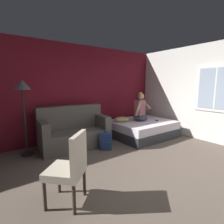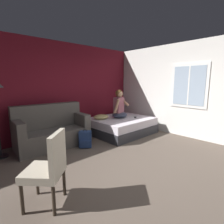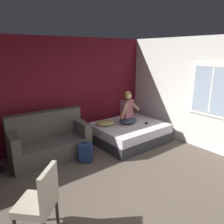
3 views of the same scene
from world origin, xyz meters
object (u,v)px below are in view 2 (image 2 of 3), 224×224
(couch, at_px, (52,131))
(cell_phone, at_px, (135,117))
(side_chair, at_px, (48,166))
(throw_pillow, at_px, (101,117))
(backpack, at_px, (85,140))
(bed, at_px, (121,126))
(person_seated, at_px, (119,106))

(couch, xyz_separation_m, cell_phone, (2.46, -0.65, 0.09))
(side_chair, height_order, throw_pillow, side_chair)
(couch, xyz_separation_m, backpack, (0.55, -0.65, -0.20))
(bed, bearing_deg, side_chair, -151.62)
(person_seated, height_order, throw_pillow, person_seated)
(throw_pillow, bearing_deg, person_seated, -19.11)
(couch, height_order, backpack, couch)
(backpack, distance_m, cell_phone, 1.93)
(couch, distance_m, backpack, 0.88)
(person_seated, xyz_separation_m, cell_phone, (0.38, -0.34, -0.35))
(bed, xyz_separation_m, couch, (-2.07, 0.41, 0.16))
(backpack, height_order, cell_phone, cell_phone)
(side_chair, distance_m, throw_pillow, 3.12)
(person_seated, xyz_separation_m, throw_pillow, (-0.58, 0.20, -0.29))
(backpack, bearing_deg, side_chair, -137.27)
(bed, height_order, cell_phone, cell_phone)
(cell_phone, bearing_deg, backpack, 46.66)
(backpack, bearing_deg, throw_pillow, 29.64)
(cell_phone, bearing_deg, bed, 15.02)
(bed, bearing_deg, cell_phone, -31.55)
(backpack, height_order, throw_pillow, throw_pillow)
(bed, xyz_separation_m, backpack, (-1.52, -0.24, -0.04))
(bed, relative_size, side_chair, 1.86)
(bed, height_order, side_chair, side_chair)
(person_seated, bearing_deg, throw_pillow, 160.89)
(couch, bearing_deg, backpack, -49.71)
(couch, relative_size, throw_pillow, 3.65)
(side_chair, xyz_separation_m, person_seated, (3.03, 1.73, 0.30))
(side_chair, bearing_deg, throw_pillow, 38.17)
(bed, relative_size, person_seated, 2.08)
(backpack, bearing_deg, bed, 9.14)
(bed, bearing_deg, couch, 168.88)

